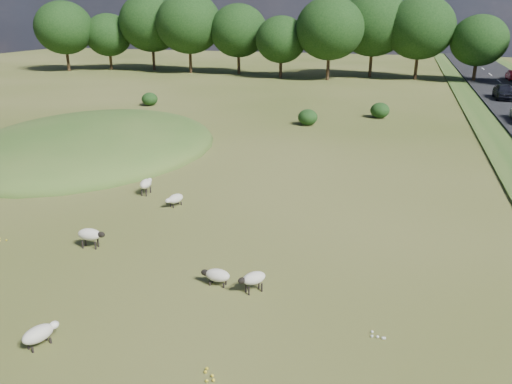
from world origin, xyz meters
The scene contains 12 objects.
ground centered at (0.00, 20.00, 0.00)m, with size 160.00×160.00×0.00m, color #3B4A17.
mound centered at (-12.00, 12.00, 0.00)m, with size 16.00×20.00×4.00m, color #33561E.
treeline centered at (-1.06, 55.44, 6.57)m, with size 96.28×14.66×11.70m.
shrubs centered at (-2.47, 26.55, 0.66)m, with size 23.87×6.29×1.34m.
sheep_0 centered at (3.87, -2.74, 0.50)m, with size 0.93×0.92×0.72m.
sheep_1 centered at (-3.18, -1.36, 0.56)m, with size 1.14×0.58×0.81m.
sheep_2 centered at (-4.04, 4.79, 0.56)m, with size 0.54×1.11×0.80m.
sheep_3 centered at (2.56, -2.65, 0.38)m, with size 1.03×0.46×0.60m.
sheep_4 centered at (-1.92, 3.66, 0.38)m, with size 0.76×1.07×0.60m.
sheep_5 centered at (-0.99, -7.10, 0.39)m, with size 0.78×1.12×0.62m.
car_4 centered at (18.10, 40.68, 1.01)m, with size 1.80×4.47×1.52m, color black.
car_6 centered at (21.90, 85.54, 0.97)m, with size 2.02×4.96×1.44m, color maroon.
Camera 1 is at (8.00, -16.54, 8.72)m, focal length 35.00 mm.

